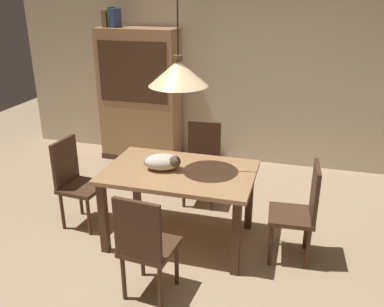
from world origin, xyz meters
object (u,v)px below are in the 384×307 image
object	(u,v)px
dining_table	(180,180)
book_green_slim	(112,17)
cat_sleeping	(164,162)
book_brown_thick	(108,18)
hutch_bookcase	(140,98)
book_blue_wide	(116,18)
chair_near_front	(145,244)
chair_far_back	(202,159)
pendant_lamp	(178,73)
chair_right_side	(301,209)
chair_left_side	(75,179)

from	to	relation	value
dining_table	book_green_slim	xyz separation A→B (m)	(-1.54, 1.93, 1.33)
cat_sleeping	book_brown_thick	world-z (taller)	book_brown_thick
cat_sleeping	hutch_bookcase	size ratio (longest dim) A/B	0.22
book_blue_wide	chair_near_front	bearing A→B (deg)	-62.29
dining_table	book_brown_thick	size ratio (longest dim) A/B	5.83
book_blue_wide	book_green_slim	bearing A→B (deg)	180.00
chair_far_back	book_brown_thick	world-z (taller)	book_brown_thick
dining_table	chair_near_front	bearing A→B (deg)	-90.48
pendant_lamp	book_green_slim	bearing A→B (deg)	128.56
book_green_slim	chair_near_front	bearing A→B (deg)	-61.39
pendant_lamp	book_green_slim	xyz separation A→B (m)	(-1.54, 1.93, 0.32)
hutch_bookcase	book_brown_thick	world-z (taller)	book_brown_thick
chair_near_front	chair_right_side	bearing A→B (deg)	37.88
chair_near_front	book_blue_wide	xyz separation A→B (m)	(-1.48, 2.81, 1.46)
pendant_lamp	book_blue_wide	bearing A→B (deg)	127.51
cat_sleeping	book_blue_wide	distance (m)	2.63
chair_right_side	cat_sleeping	world-z (taller)	chair_right_side
dining_table	book_green_slim	bearing A→B (deg)	128.56
dining_table	cat_sleeping	distance (m)	0.23
chair_left_side	chair_near_front	xyz separation A→B (m)	(1.12, -0.88, 0.00)
book_brown_thick	book_green_slim	world-z (taller)	book_green_slim
dining_table	chair_far_back	distance (m)	0.89
hutch_bookcase	book_blue_wide	world-z (taller)	book_blue_wide
cat_sleeping	pendant_lamp	size ratio (longest dim) A/B	0.31
cat_sleeping	book_brown_thick	distance (m)	2.69
chair_left_side	hutch_bookcase	size ratio (longest dim) A/B	0.50
dining_table	chair_near_front	xyz separation A→B (m)	(-0.01, -0.88, -0.14)
book_brown_thick	chair_near_front	bearing A→B (deg)	-60.44
chair_right_side	chair_near_front	distance (m)	1.44
chair_far_back	cat_sleeping	size ratio (longest dim) A/B	2.31
book_green_slim	pendant_lamp	bearing A→B (deg)	-51.44
chair_right_side	book_brown_thick	xyz separation A→B (m)	(-2.73, 1.93, 1.45)
dining_table	pendant_lamp	size ratio (longest dim) A/B	1.08
cat_sleeping	book_blue_wide	world-z (taller)	book_blue_wide
chair_left_side	hutch_bookcase	xyz separation A→B (m)	(-0.06, 1.92, 0.38)
cat_sleeping	pendant_lamp	distance (m)	0.85
chair_right_side	book_green_slim	distance (m)	3.60
chair_near_front	chair_far_back	bearing A→B (deg)	89.85
book_brown_thick	hutch_bookcase	bearing A→B (deg)	-0.21
chair_near_front	chair_far_back	xyz separation A→B (m)	(0.00, 1.76, 0.00)
hutch_bookcase	book_green_slim	world-z (taller)	book_green_slim
chair_far_back	book_brown_thick	xyz separation A→B (m)	(-1.60, 1.05, 1.45)
chair_near_front	chair_far_back	world-z (taller)	same
chair_right_side	pendant_lamp	world-z (taller)	pendant_lamp
chair_near_front	book_brown_thick	xyz separation A→B (m)	(-1.59, 2.81, 1.45)
chair_left_side	chair_near_front	distance (m)	1.43
chair_near_front	hutch_bookcase	world-z (taller)	hutch_bookcase
pendant_lamp	book_brown_thick	distance (m)	2.53
cat_sleeping	book_green_slim	distance (m)	2.66
chair_right_side	pendant_lamp	size ratio (longest dim) A/B	0.72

